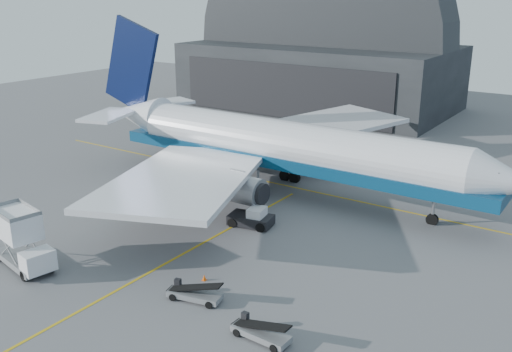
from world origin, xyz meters
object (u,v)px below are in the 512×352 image
Objects in this scene: belt_loader_a at (194,294)px; belt_loader_b at (260,332)px; pushback_tug at (252,218)px; airliner at (274,145)px; catering_truck at (21,240)px.

belt_loader_b is at bearing -24.41° from belt_loader_a.
belt_loader_a is (4.46, -14.05, -0.22)m from pushback_tug.
airliner reaches higher than pushback_tug.
airliner is 7.56× the size of catering_truck.
belt_loader_b is at bearing -64.44° from pushback_tug.
pushback_tug reaches higher than belt_loader_b.
pushback_tug is 1.05× the size of belt_loader_b.
pushback_tug is (4.03, -10.29, -4.60)m from airliner.
pushback_tug is at bearing 127.94° from belt_loader_b.
catering_truck is at bearing -132.22° from pushback_tug.
airliner is at bearing 100.63° from pushback_tug.
airliner reaches higher than belt_loader_a.
pushback_tug is 14.74m from belt_loader_a.
airliner is at bearing 122.49° from belt_loader_b.
catering_truck is 20.97m from pushback_tug.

